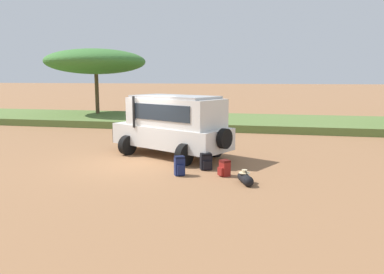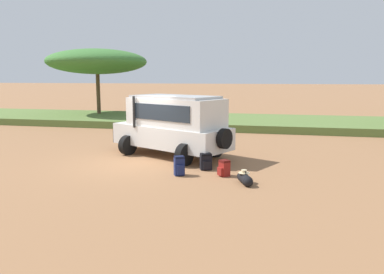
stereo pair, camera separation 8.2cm
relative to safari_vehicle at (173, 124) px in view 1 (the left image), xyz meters
name	(u,v)px [view 1 (the left image)]	position (x,y,z in m)	size (l,w,h in m)	color
ground_plane	(136,163)	(-1.01, -1.49, -1.29)	(320.00, 320.00, 0.00)	#936642
grass_bank	(199,121)	(-1.01, 10.38, -1.07)	(120.00, 7.00, 0.44)	#5B7538
safari_vehicle	(173,124)	(0.00, 0.00, 0.00)	(5.35, 3.92, 2.44)	silver
backpack_beside_front_wheel	(180,166)	(1.00, -2.85, -0.99)	(0.40, 0.42, 0.64)	navy
backpack_cluster_center	(224,168)	(2.43, -2.62, -1.04)	(0.43, 0.43, 0.53)	maroon
backpack_near_rear_wheel	(206,162)	(1.70, -1.92, -1.02)	(0.46, 0.45, 0.57)	black
duffel_bag_low_black_case	(245,179)	(3.16, -3.36, -1.14)	(0.53, 0.86, 0.41)	black
acacia_tree_far_left	(96,62)	(-9.07, 11.68, 2.98)	(7.33, 7.33, 5.20)	brown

